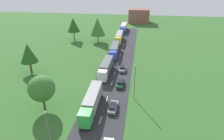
% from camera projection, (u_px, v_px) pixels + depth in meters
% --- Properties ---
extents(road, '(10.00, 140.00, 0.06)m').
position_uv_depth(road, '(110.00, 90.00, 52.01)').
color(road, '#2B2B30').
rests_on(road, ground).
extents(lane_marking_centre, '(0.16, 119.39, 0.01)m').
position_uv_depth(lane_marking_centre, '(107.00, 99.00, 48.18)').
color(lane_marking_centre, white).
rests_on(lane_marking_centre, road).
extents(truck_lead, '(2.76, 13.62, 3.74)m').
position_uv_depth(truck_lead, '(92.00, 101.00, 43.47)').
color(truck_lead, green).
rests_on(truck_lead, road).
extents(truck_second, '(2.59, 12.68, 3.74)m').
position_uv_depth(truck_second, '(106.00, 67.00, 59.98)').
color(truck_second, white).
rests_on(truck_second, road).
extents(truck_third, '(2.85, 13.94, 3.42)m').
position_uv_depth(truck_third, '(115.00, 49.00, 75.10)').
color(truck_third, blue).
rests_on(truck_third, road).
extents(truck_fourth, '(2.85, 14.53, 3.67)m').
position_uv_depth(truck_fourth, '(119.00, 37.00, 90.41)').
color(truck_fourth, yellow).
rests_on(truck_fourth, road).
extents(truck_fifth, '(2.68, 13.96, 3.62)m').
position_uv_depth(truck_fifth, '(124.00, 27.00, 107.63)').
color(truck_fifth, blue).
rests_on(truck_fifth, road).
extents(car_second, '(1.83, 4.62, 1.36)m').
position_uv_depth(car_second, '(113.00, 107.00, 44.05)').
color(car_second, gray).
rests_on(car_second, road).
extents(car_third, '(1.93, 4.64, 1.47)m').
position_uv_depth(car_third, '(120.00, 83.00, 53.83)').
color(car_third, '#19472D').
rests_on(car_third, road).
extents(car_fourth, '(2.04, 4.19, 1.51)m').
position_uv_depth(car_fourth, '(122.00, 68.00, 62.41)').
color(car_fourth, '#8C939E').
rests_on(car_fourth, road).
extents(lamppost_lead, '(0.36, 0.36, 8.63)m').
position_uv_depth(lamppost_lead, '(49.00, 131.00, 31.25)').
color(lamppost_lead, slate).
rests_on(lamppost_lead, ground).
extents(lamppost_second, '(0.36, 0.36, 8.80)m').
position_uv_depth(lamppost_second, '(135.00, 81.00, 46.44)').
color(lamppost_second, slate).
rests_on(lamppost_second, ground).
extents(tree_oak, '(5.53, 5.53, 10.07)m').
position_uv_depth(tree_oak, '(73.00, 25.00, 90.46)').
color(tree_oak, '#513823').
rests_on(tree_oak, ground).
extents(tree_birch, '(5.69, 5.69, 7.97)m').
position_uv_depth(tree_birch, '(42.00, 89.00, 42.67)').
color(tree_birch, '#513823').
rests_on(tree_birch, ground).
extents(tree_maple, '(5.06, 5.06, 9.06)m').
position_uv_depth(tree_maple, '(28.00, 53.00, 59.20)').
color(tree_maple, '#513823').
rests_on(tree_maple, ground).
extents(tree_pine, '(6.69, 6.69, 10.53)m').
position_uv_depth(tree_pine, '(98.00, 27.00, 87.80)').
color(tree_pine, '#513823').
rests_on(tree_pine, ground).
extents(distant_building, '(12.74, 10.77, 8.39)m').
position_uv_depth(distant_building, '(139.00, 16.00, 128.08)').
color(distant_building, brown).
rests_on(distant_building, ground).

